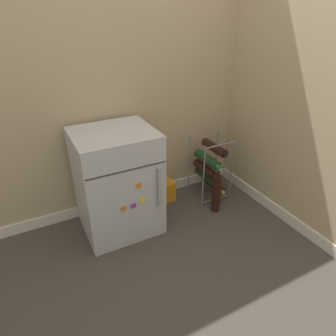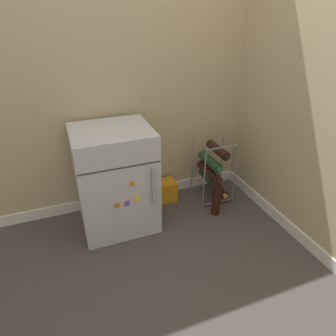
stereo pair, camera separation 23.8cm
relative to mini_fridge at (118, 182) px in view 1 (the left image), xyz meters
The scene contains 6 objects.
ground_plane 0.64m from the mini_fridge, 49.05° to the right, with size 14.00×14.00×0.00m, color #423D38.
wall_back 0.95m from the mini_fridge, 43.42° to the left, with size 6.74×0.07×2.50m.
mini_fridge is the anchor object (origin of this frame).
wine_rack 0.86m from the mini_fridge, ahead, with size 0.30×0.32×0.57m.
soda_box 0.56m from the mini_fridge, 21.11° to the left, with size 0.21×0.16×0.18m.
loose_bottle_floor 0.83m from the mini_fridge, 13.29° to the right, with size 0.07×0.07×0.38m.
Camera 1 is at (-0.87, -1.46, 1.54)m, focal length 32.00 mm.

